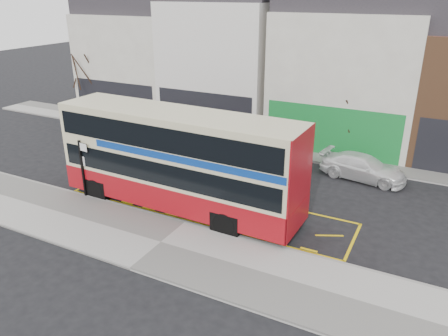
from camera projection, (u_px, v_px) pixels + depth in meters
The scene contains 15 objects.
ground at pixel (190, 221), 19.89m from camera, with size 120.00×120.00×0.00m, color black.
pavement at pixel (161, 243), 17.96m from camera, with size 40.00×4.00×0.15m, color #A5A29D.
kerb at pixel (186, 223), 19.55m from camera, with size 40.00×0.15×0.15m, color gray.
far_pavement at pixel (276, 147), 28.91m from camera, with size 50.00×3.00×0.15m, color #A5A29D.
road_markings at pixel (207, 206), 21.20m from camera, with size 14.00×3.40×0.01m, color yellow, non-canonical shape.
terrace_far_left at pixel (143, 54), 36.09m from camera, with size 8.00×8.01×10.80m.
terrace_left at pixel (229, 54), 32.52m from camera, with size 8.00×8.01×11.80m.
terrace_green_shop at pixel (351, 66), 28.82m from camera, with size 9.00×8.01×11.30m.
double_decker_bus at pixel (179, 159), 20.12m from camera, with size 11.94×3.03×4.74m.
bus_stop_post at pixel (83, 163), 21.29m from camera, with size 0.72×0.18×2.92m.
car_silver at pixel (181, 133), 29.56m from camera, with size 1.72×4.28×1.46m, color #ADACB1.
car_grey at pixel (239, 143), 27.86m from camera, with size 1.38×3.95×1.30m, color #3E4045.
car_white at pixel (363, 167), 24.03m from camera, with size 1.89×4.66×1.35m, color white.
street_tree_left at pixel (85, 61), 34.54m from camera, with size 3.07×3.07×6.62m.
street_tree_right at pixel (352, 105), 26.47m from camera, with size 2.20×2.20×4.75m.
Camera 1 is at (9.36, -14.85, 9.77)m, focal length 35.00 mm.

